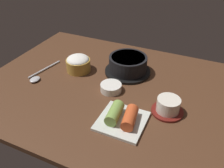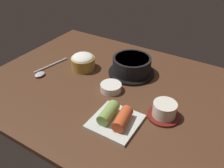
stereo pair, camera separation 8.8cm
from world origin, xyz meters
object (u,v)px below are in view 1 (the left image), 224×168
rice_bowl (78,63)px  tea_cup_with_saucer (168,106)px  banchan_cup_center (111,87)px  spoon (38,76)px  stone_pot (128,65)px  kimchi_plate (122,118)px

rice_bowl → tea_cup_with_saucer: (41.44, -10.97, -0.99)cm
banchan_cup_center → spoon: (-31.50, -3.81, -0.95)cm
stone_pot → banchan_cup_center: stone_pot is taller
rice_bowl → spoon: bearing=-137.6°
banchan_cup_center → tea_cup_with_saucer: bearing=-8.3°
banchan_cup_center → kimchi_plate: (10.38, -14.16, 0.36)cm
tea_cup_with_saucer → banchan_cup_center: bearing=171.7°
kimchi_plate → banchan_cup_center: bearing=126.2°
banchan_cup_center → kimchi_plate: 17.57cm
stone_pot → rice_bowl: (-19.89, -7.33, -0.15)cm
tea_cup_with_saucer → banchan_cup_center: (-22.52, 3.30, -1.06)cm
stone_pot → tea_cup_with_saucer: 28.29cm
rice_bowl → spoon: rice_bowl is taller
stone_pot → kimchi_plate: (9.41, -29.16, -1.83)cm
stone_pot → tea_cup_with_saucer: stone_pot is taller
stone_pot → banchan_cup_center: 15.19cm
kimchi_plate → spoon: (-41.88, 10.36, -1.31)cm
kimchi_plate → tea_cup_with_saucer: bearing=41.8°
tea_cup_with_saucer → spoon: bearing=-179.5°
banchan_cup_center → spoon: bearing=-173.1°
banchan_cup_center → stone_pot: bearing=86.3°
stone_pot → spoon: (-32.47, -18.81, -3.14)cm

